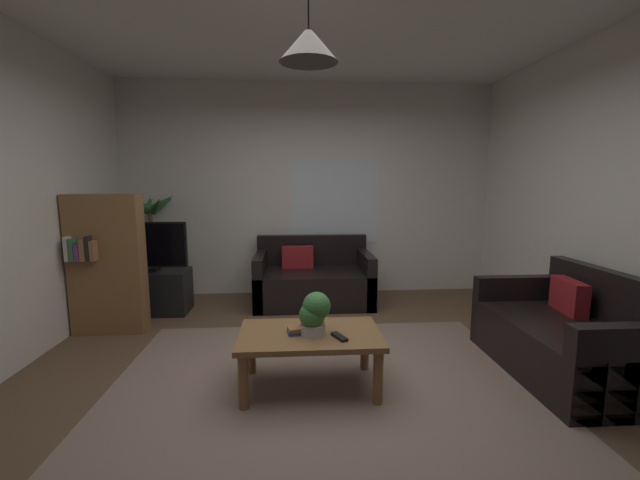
{
  "coord_description": "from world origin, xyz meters",
  "views": [
    {
      "loc": [
        -0.22,
        -2.87,
        1.52
      ],
      "look_at": [
        0.0,
        0.3,
        1.05
      ],
      "focal_mm": 22.2,
      "sensor_mm": 36.0,
      "label": 1
    }
  ],
  "objects_px": {
    "book_on_table_1": "(298,329)",
    "potted_palm_corner": "(151,247)",
    "tv_stand": "(149,292)",
    "bookshelf_corner": "(106,264)",
    "pendant_lamp": "(309,44)",
    "book_on_table_0": "(297,331)",
    "potted_plant_on_table": "(314,313)",
    "tv": "(146,246)",
    "couch_under_window": "(313,281)",
    "coffee_table": "(310,341)",
    "remote_on_table_0": "(339,337)",
    "couch_right_side": "(568,340)"
  },
  "relations": [
    {
      "from": "book_on_table_0",
      "to": "potted_palm_corner",
      "type": "bearing_deg",
      "value": 127.88
    },
    {
      "from": "couch_under_window",
      "to": "book_on_table_1",
      "type": "bearing_deg",
      "value": -95.79
    },
    {
      "from": "coffee_table",
      "to": "bookshelf_corner",
      "type": "xyz_separation_m",
      "value": [
        -1.98,
        1.25,
        0.35
      ]
    },
    {
      "from": "book_on_table_0",
      "to": "book_on_table_1",
      "type": "relative_size",
      "value": 1.0
    },
    {
      "from": "couch_right_side",
      "to": "book_on_table_0",
      "type": "distance_m",
      "value": 2.16
    },
    {
      "from": "couch_right_side",
      "to": "potted_palm_corner",
      "type": "xyz_separation_m",
      "value": [
        -3.98,
        2.26,
        0.42
      ]
    },
    {
      "from": "tv_stand",
      "to": "potted_plant_on_table",
      "type": "bearing_deg",
      "value": -45.71
    },
    {
      "from": "couch_under_window",
      "to": "bookshelf_corner",
      "type": "bearing_deg",
      "value": -158.28
    },
    {
      "from": "book_on_table_1",
      "to": "potted_palm_corner",
      "type": "relative_size",
      "value": 0.1
    },
    {
      "from": "coffee_table",
      "to": "remote_on_table_0",
      "type": "distance_m",
      "value": 0.25
    },
    {
      "from": "couch_under_window",
      "to": "coffee_table",
      "type": "bearing_deg",
      "value": -93.54
    },
    {
      "from": "couch_under_window",
      "to": "tv",
      "type": "xyz_separation_m",
      "value": [
        -1.92,
        -0.28,
        0.52
      ]
    },
    {
      "from": "couch_under_window",
      "to": "tv",
      "type": "distance_m",
      "value": 2.01
    },
    {
      "from": "book_on_table_0",
      "to": "potted_palm_corner",
      "type": "height_order",
      "value": "potted_palm_corner"
    },
    {
      "from": "remote_on_table_0",
      "to": "tv",
      "type": "relative_size",
      "value": 0.17
    },
    {
      "from": "couch_under_window",
      "to": "remote_on_table_0",
      "type": "distance_m",
      "value": 2.22
    },
    {
      "from": "book_on_table_1",
      "to": "potted_palm_corner",
      "type": "distance_m",
      "value": 3.0
    },
    {
      "from": "remote_on_table_0",
      "to": "potted_palm_corner",
      "type": "distance_m",
      "value": 3.27
    },
    {
      "from": "tv_stand",
      "to": "couch_right_side",
      "type": "bearing_deg",
      "value": -24.35
    },
    {
      "from": "potted_palm_corner",
      "to": "pendant_lamp",
      "type": "bearing_deg",
      "value": -50.69
    },
    {
      "from": "couch_under_window",
      "to": "coffee_table",
      "type": "height_order",
      "value": "couch_under_window"
    },
    {
      "from": "bookshelf_corner",
      "to": "couch_under_window",
      "type": "bearing_deg",
      "value": 21.72
    },
    {
      "from": "book_on_table_1",
      "to": "bookshelf_corner",
      "type": "xyz_separation_m",
      "value": [
        -1.9,
        1.26,
        0.24
      ]
    },
    {
      "from": "potted_plant_on_table",
      "to": "tv_stand",
      "type": "bearing_deg",
      "value": 134.29
    },
    {
      "from": "potted_plant_on_table",
      "to": "potted_palm_corner",
      "type": "relative_size",
      "value": 0.22
    },
    {
      "from": "bookshelf_corner",
      "to": "pendant_lamp",
      "type": "xyz_separation_m",
      "value": [
        1.98,
        -1.25,
        1.71
      ]
    },
    {
      "from": "tv_stand",
      "to": "tv",
      "type": "distance_m",
      "value": 0.54
    },
    {
      "from": "tv_stand",
      "to": "potted_palm_corner",
      "type": "bearing_deg",
      "value": 103.84
    },
    {
      "from": "tv",
      "to": "couch_under_window",
      "type": "bearing_deg",
      "value": 8.22
    },
    {
      "from": "book_on_table_0",
      "to": "potted_palm_corner",
      "type": "distance_m",
      "value": 2.99
    },
    {
      "from": "couch_under_window",
      "to": "bookshelf_corner",
      "type": "relative_size",
      "value": 1.03
    },
    {
      "from": "coffee_table",
      "to": "bookshelf_corner",
      "type": "height_order",
      "value": "bookshelf_corner"
    },
    {
      "from": "tv",
      "to": "pendant_lamp",
      "type": "xyz_separation_m",
      "value": [
        1.79,
        -1.81,
        1.62
      ]
    },
    {
      "from": "tv",
      "to": "remote_on_table_0",
      "type": "bearing_deg",
      "value": -44.1
    },
    {
      "from": "remote_on_table_0",
      "to": "book_on_table_0",
      "type": "bearing_deg",
      "value": -46.24
    },
    {
      "from": "bookshelf_corner",
      "to": "remote_on_table_0",
      "type": "bearing_deg",
      "value": -32.17
    },
    {
      "from": "potted_palm_corner",
      "to": "pendant_lamp",
      "type": "relative_size",
      "value": 2.83
    },
    {
      "from": "tv",
      "to": "bookshelf_corner",
      "type": "xyz_separation_m",
      "value": [
        -0.19,
        -0.56,
        -0.09
      ]
    },
    {
      "from": "coffee_table",
      "to": "tv",
      "type": "bearing_deg",
      "value": 134.73
    },
    {
      "from": "coffee_table",
      "to": "remote_on_table_0",
      "type": "height_order",
      "value": "remote_on_table_0"
    },
    {
      "from": "remote_on_table_0",
      "to": "tv_stand",
      "type": "distance_m",
      "value": 2.8
    },
    {
      "from": "remote_on_table_0",
      "to": "potted_palm_corner",
      "type": "bearing_deg",
      "value": -73.85
    },
    {
      "from": "couch_under_window",
      "to": "potted_plant_on_table",
      "type": "height_order",
      "value": "couch_under_window"
    },
    {
      "from": "tv_stand",
      "to": "pendant_lamp",
      "type": "bearing_deg",
      "value": -45.61
    },
    {
      "from": "potted_plant_on_table",
      "to": "pendant_lamp",
      "type": "height_order",
      "value": "pendant_lamp"
    },
    {
      "from": "couch_under_window",
      "to": "coffee_table",
      "type": "distance_m",
      "value": 2.09
    },
    {
      "from": "book_on_table_0",
      "to": "potted_palm_corner",
      "type": "relative_size",
      "value": 0.1
    },
    {
      "from": "potted_plant_on_table",
      "to": "bookshelf_corner",
      "type": "bearing_deg",
      "value": 147.38
    },
    {
      "from": "couch_right_side",
      "to": "tv",
      "type": "bearing_deg",
      "value": -114.08
    },
    {
      "from": "tv",
      "to": "pendant_lamp",
      "type": "relative_size",
      "value": 1.82
    }
  ]
}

